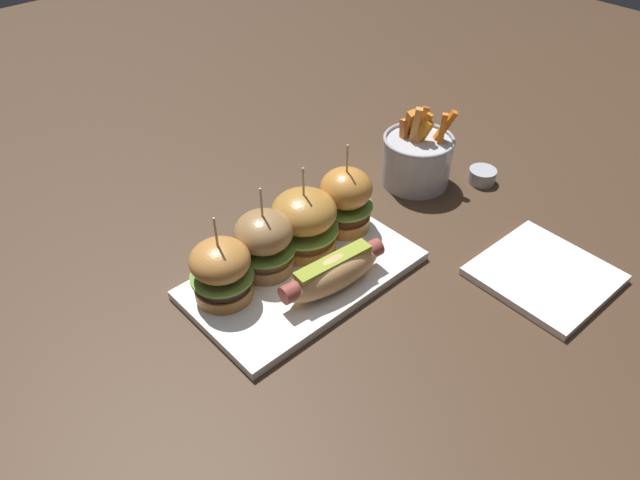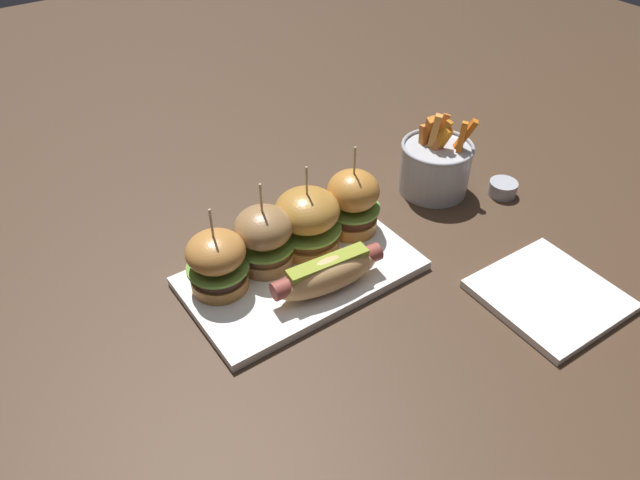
% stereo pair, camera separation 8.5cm
% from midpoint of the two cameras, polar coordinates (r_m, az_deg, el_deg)
% --- Properties ---
extents(ground_plane, '(3.00, 3.00, 0.00)m').
position_cam_midpoint_polar(ground_plane, '(0.87, 0.99, -3.68)').
color(ground_plane, '#422D1E').
extents(platter_main, '(0.33, 0.19, 0.01)m').
position_cam_midpoint_polar(platter_main, '(0.86, 0.99, -3.34)').
color(platter_main, white).
rests_on(platter_main, ground).
extents(hot_dog, '(0.17, 0.06, 0.05)m').
position_cam_midpoint_polar(hot_dog, '(0.81, 3.75, -3.30)').
color(hot_dog, tan).
rests_on(hot_dog, platter_main).
extents(slider_far_left, '(0.09, 0.09, 0.13)m').
position_cam_midpoint_polar(slider_far_left, '(0.81, -6.96, -2.22)').
color(slider_far_left, '#BA7B3A').
rests_on(slider_far_left, platter_main).
extents(slider_center_left, '(0.09, 0.09, 0.14)m').
position_cam_midpoint_polar(slider_center_left, '(0.84, -2.55, 0.13)').
color(slider_center_left, '#986F44').
rests_on(slider_center_left, platter_main).
extents(slider_center_right, '(0.10, 0.10, 0.14)m').
position_cam_midpoint_polar(slider_center_right, '(0.87, 1.56, 1.86)').
color(slider_center_right, '#B07932').
rests_on(slider_center_right, platter_main).
extents(slider_far_right, '(0.08, 0.08, 0.15)m').
position_cam_midpoint_polar(slider_far_right, '(0.90, 5.87, 3.64)').
color(slider_far_right, '#C07D34').
rests_on(slider_far_right, platter_main).
extents(fries_bucket, '(0.12, 0.12, 0.14)m').
position_cam_midpoint_polar(fries_bucket, '(1.04, 13.35, 6.93)').
color(fries_bucket, '#B7BABF').
rests_on(fries_bucket, ground).
extents(sauce_ramekin, '(0.05, 0.05, 0.02)m').
position_cam_midpoint_polar(sauce_ramekin, '(1.08, 19.38, 4.68)').
color(sauce_ramekin, '#A8AAB2').
rests_on(sauce_ramekin, ground).
extents(side_plate, '(0.18, 0.18, 0.01)m').
position_cam_midpoint_polar(side_plate, '(0.91, 23.74, -5.03)').
color(side_plate, white).
rests_on(side_plate, ground).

